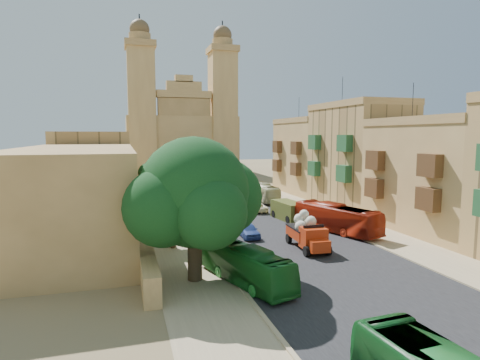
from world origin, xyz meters
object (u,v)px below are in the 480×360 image
church (181,135)px  car_cream (257,207)px  street_tree_a (172,212)px  car_dkblue (195,188)px  ficus_tree (195,196)px  car_blue_a (248,230)px  olive_pickup (289,211)px  bus_red_east (336,218)px  street_tree_d (147,173)px  car_white_b (217,191)px  red_truck (308,232)px  car_white_a (208,203)px  bus_cream_east (264,192)px  bus_green_north (244,264)px  street_tree_b (160,192)px  street_tree_c (152,176)px  pedestrian_c (365,221)px  car_blue_b (191,178)px  pedestrian_a (363,228)px

church → car_cream: (2.09, -53.19, -8.94)m
street_tree_a → car_dkblue: 33.80m
ficus_tree → car_blue_a: bearing=55.8°
olive_pickup → bus_red_east: (2.21, -6.71, 0.38)m
car_blue_a → street_tree_d: bearing=102.5°
street_tree_a → car_white_b: size_ratio=1.28×
street_tree_a → car_dkblue: (7.66, 32.83, -2.43)m
red_truck → car_white_b: red_truck is taller
car_white_a → car_white_b: car_white_a is taller
bus_cream_east → car_cream: bearing=67.2°
church → bus_green_north: bearing=-94.9°
street_tree_a → car_cream: bearing=48.0°
bus_cream_east → street_tree_d: bearing=-41.1°
street_tree_b → car_cream: 12.45m
street_tree_c → pedestrian_c: (19.67, -22.50, -2.90)m
car_blue_b → pedestrian_c: (10.17, -47.62, 0.25)m
olive_pickup → bus_green_north: size_ratio=0.59×
red_truck → car_blue_a: (-3.63, 5.18, -0.73)m
church → street_tree_b: church is taller
ficus_tree → bus_red_east: 18.66m
bus_cream_east → street_tree_a: bearing=55.9°
street_tree_b → bus_red_east: street_tree_b is taller
ficus_tree → street_tree_d: size_ratio=1.96×
street_tree_d → street_tree_c: bearing=-90.0°
street_tree_c → car_blue_a: 23.58m
street_tree_c → bus_red_east: 28.01m
pedestrian_c → ficus_tree: bearing=-53.3°
bus_cream_east → pedestrian_a: bearing=97.6°
ficus_tree → street_tree_b: (-0.58, 19.99, -2.43)m
olive_pickup → bus_cream_east: size_ratio=0.57×
bus_cream_east → pedestrian_a: 22.35m
church → street_tree_b: 55.88m
red_truck → car_cream: (1.24, 16.84, -0.83)m
red_truck → pedestrian_c: 10.11m
street_tree_a → bus_cream_east: bearing=53.2°
red_truck → bus_green_north: red_truck is taller
ficus_tree → car_blue_b: 58.02m
car_cream → street_tree_b: bearing=10.7°
bus_red_east → car_cream: 12.84m
bus_green_north → car_cream: bus_green_north is taller
church → bus_green_north: church is taller
street_tree_a → bus_red_east: bearing=4.5°
street_tree_d → car_dkblue: 8.67m
ficus_tree → bus_cream_east: size_ratio=1.04×
bus_green_north → pedestrian_c: (16.17, 10.84, -0.34)m
ficus_tree → olive_pickup: size_ratio=1.85×
bus_cream_east → pedestrian_a: bus_cream_east is taller
street_tree_b → car_blue_a: 12.77m
street_tree_b → car_white_b: street_tree_b is taller
ficus_tree → pedestrian_a: bearing=21.5°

